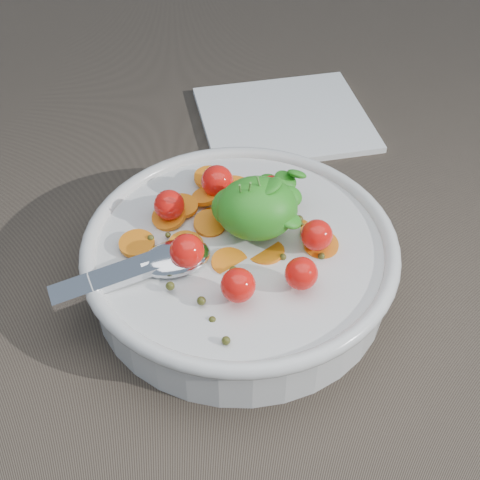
{
  "coord_description": "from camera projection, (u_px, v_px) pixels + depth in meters",
  "views": [
    {
      "loc": [
        -0.04,
        -0.4,
        0.43
      ],
      "look_at": [
        -0.01,
        -0.01,
        0.05
      ],
      "focal_mm": 50.0,
      "sensor_mm": 36.0,
      "label": 1
    }
  ],
  "objects": [
    {
      "name": "bowl",
      "position": [
        240.0,
        259.0,
        0.56
      ],
      "size": [
        0.28,
        0.26,
        0.11
      ],
      "color": "silver",
      "rests_on": "ground"
    },
    {
      "name": "ground",
      "position": [
        253.0,
        271.0,
        0.59
      ],
      "size": [
        6.0,
        6.0,
        0.0
      ],
      "primitive_type": "plane",
      "color": "brown",
      "rests_on": "ground"
    },
    {
      "name": "napkin",
      "position": [
        284.0,
        119.0,
        0.75
      ],
      "size": [
        0.2,
        0.18,
        0.01
      ],
      "primitive_type": "cube",
      "rotation": [
        0.0,
        0.0,
        0.13
      ],
      "color": "white",
      "rests_on": "ground"
    }
  ]
}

